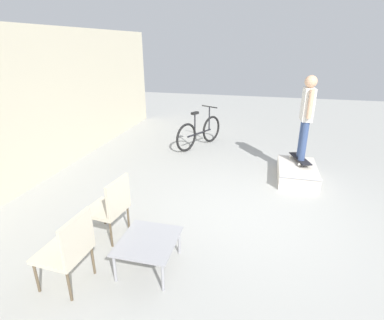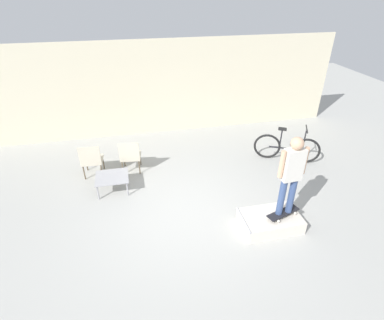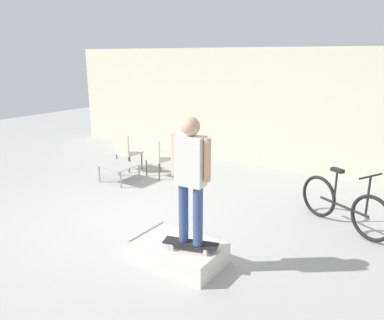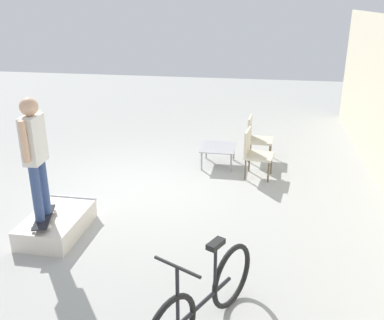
{
  "view_description": "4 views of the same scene",
  "coord_description": "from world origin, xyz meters",
  "px_view_note": "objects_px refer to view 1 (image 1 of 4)",
  "views": [
    {
      "loc": [
        -4.38,
        0.0,
        2.68
      ],
      "look_at": [
        0.3,
        1.15,
        0.78
      ],
      "focal_mm": 28.0,
      "sensor_mm": 36.0,
      "label": 1
    },
    {
      "loc": [
        -0.92,
        -4.99,
        4.44
      ],
      "look_at": [
        0.39,
        0.94,
        0.81
      ],
      "focal_mm": 28.0,
      "sensor_mm": 36.0,
      "label": 2
    },
    {
      "loc": [
        4.49,
        -4.54,
        2.83
      ],
      "look_at": [
        0.6,
        1.14,
        0.88
      ],
      "focal_mm": 35.0,
      "sensor_mm": 36.0,
      "label": 3
    },
    {
      "loc": [
        6.83,
        2.18,
        3.27
      ],
      "look_at": [
        0.61,
        1.08,
        0.88
      ],
      "focal_mm": 40.0,
      "sensor_mm": 36.0,
      "label": 4
    }
  ],
  "objects_px": {
    "skateboard_on_ramp": "(300,159)",
    "bicycle": "(199,132)",
    "patio_chair_left": "(69,248)",
    "patio_chair_right": "(111,205)",
    "skate_ramp_box": "(297,173)",
    "coffee_table": "(148,243)",
    "person_skater": "(307,111)"
  },
  "relations": [
    {
      "from": "patio_chair_right",
      "to": "coffee_table",
      "type": "bearing_deg",
      "value": 64.46
    },
    {
      "from": "skateboard_on_ramp",
      "to": "patio_chair_right",
      "type": "bearing_deg",
      "value": 118.18
    },
    {
      "from": "skateboard_on_ramp",
      "to": "patio_chair_right",
      "type": "height_order",
      "value": "patio_chair_right"
    },
    {
      "from": "person_skater",
      "to": "patio_chair_left",
      "type": "height_order",
      "value": "person_skater"
    },
    {
      "from": "patio_chair_right",
      "to": "bicycle",
      "type": "bearing_deg",
      "value": -177.43
    },
    {
      "from": "patio_chair_left",
      "to": "person_skater",
      "type": "bearing_deg",
      "value": 147.5
    },
    {
      "from": "person_skater",
      "to": "patio_chair_right",
      "type": "bearing_deg",
      "value": 132.46
    },
    {
      "from": "skate_ramp_box",
      "to": "person_skater",
      "type": "bearing_deg",
      "value": -12.46
    },
    {
      "from": "skateboard_on_ramp",
      "to": "patio_chair_left",
      "type": "bearing_deg",
      "value": 126.25
    },
    {
      "from": "coffee_table",
      "to": "skate_ramp_box",
      "type": "bearing_deg",
      "value": -32.41
    },
    {
      "from": "skate_ramp_box",
      "to": "bicycle",
      "type": "relative_size",
      "value": 0.75
    },
    {
      "from": "person_skater",
      "to": "coffee_table",
      "type": "relative_size",
      "value": 2.19
    },
    {
      "from": "bicycle",
      "to": "coffee_table",
      "type": "bearing_deg",
      "value": -148.2
    },
    {
      "from": "person_skater",
      "to": "patio_chair_right",
      "type": "xyz_separation_m",
      "value": [
        -2.95,
        2.83,
        -0.87
      ]
    },
    {
      "from": "person_skater",
      "to": "patio_chair_left",
      "type": "relative_size",
      "value": 1.82
    },
    {
      "from": "skateboard_on_ramp",
      "to": "coffee_table",
      "type": "relative_size",
      "value": 0.99
    },
    {
      "from": "person_skater",
      "to": "patio_chair_right",
      "type": "height_order",
      "value": "person_skater"
    },
    {
      "from": "patio_chair_left",
      "to": "coffee_table",
      "type": "bearing_deg",
      "value": 126.82
    },
    {
      "from": "coffee_table",
      "to": "patio_chair_left",
      "type": "relative_size",
      "value": 0.83
    },
    {
      "from": "person_skater",
      "to": "patio_chair_left",
      "type": "distance_m",
      "value": 4.92
    },
    {
      "from": "skateboard_on_ramp",
      "to": "coffee_table",
      "type": "bearing_deg",
      "value": 130.82
    },
    {
      "from": "skateboard_on_ramp",
      "to": "bicycle",
      "type": "distance_m",
      "value": 2.85
    },
    {
      "from": "person_skater",
      "to": "skate_ramp_box",
      "type": "bearing_deg",
      "value": 163.87
    },
    {
      "from": "coffee_table",
      "to": "patio_chair_right",
      "type": "relative_size",
      "value": 0.83
    },
    {
      "from": "person_skater",
      "to": "patio_chair_right",
      "type": "relative_size",
      "value": 1.82
    },
    {
      "from": "coffee_table",
      "to": "bicycle",
      "type": "bearing_deg",
      "value": 4.94
    },
    {
      "from": "patio_chair_left",
      "to": "bicycle",
      "type": "bearing_deg",
      "value": 179.67
    },
    {
      "from": "skate_ramp_box",
      "to": "patio_chair_left",
      "type": "relative_size",
      "value": 1.32
    },
    {
      "from": "patio_chair_left",
      "to": "patio_chair_right",
      "type": "relative_size",
      "value": 1.0
    },
    {
      "from": "skateboard_on_ramp",
      "to": "bicycle",
      "type": "height_order",
      "value": "bicycle"
    },
    {
      "from": "coffee_table",
      "to": "person_skater",
      "type": "bearing_deg",
      "value": -31.24
    },
    {
      "from": "skate_ramp_box",
      "to": "patio_chair_right",
      "type": "relative_size",
      "value": 1.32
    }
  ]
}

